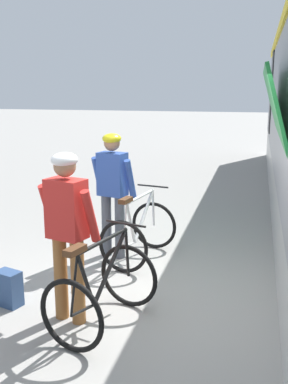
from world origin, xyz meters
TOP-DOWN VIEW (x-y plane):
  - ground_plane at (0.00, 0.00)m, footprint 80.00×80.00m
  - cyclist_near_in_blue at (-0.84, 1.28)m, footprint 0.65×0.40m
  - cyclist_far_in_red at (-0.72, -0.57)m, footprint 0.66×0.41m
  - bicycle_near_white at (-0.45, 1.24)m, footprint 0.89×1.18m
  - bicycle_far_black at (-0.35, -0.63)m, footprint 0.96×1.21m
  - backpack_on_platform at (-1.51, -0.44)m, footprint 0.32×0.25m

SIDE VIEW (x-z plane):
  - ground_plane at x=0.00m, z-range 0.00..0.00m
  - backpack_on_platform at x=-1.51m, z-range 0.00..0.40m
  - bicycle_near_white at x=-0.45m, z-range -0.09..0.89m
  - bicycle_far_black at x=-0.35m, z-range -0.09..0.89m
  - cyclist_near_in_blue at x=-0.84m, z-range 0.17..1.94m
  - cyclist_far_in_red at x=-0.72m, z-range 0.17..1.94m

